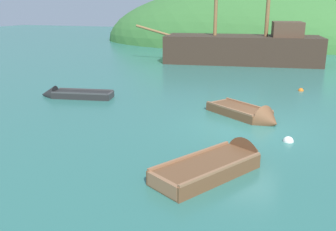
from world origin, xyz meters
TOP-DOWN VIEW (x-y plane):
  - ground_plane at (0.00, 0.00)m, footprint 120.00×120.00m
  - shore_hill at (-4.06, 34.20)m, footprint 37.90×22.34m
  - sailing_ship at (-2.56, 16.47)m, footprint 14.84×5.62m
  - rowboat_portside at (-0.14, -4.14)m, footprint 3.01×3.98m
  - rowboat_near_dock at (-0.07, 1.17)m, footprint 3.46×2.96m
  - rowboat_far at (-8.96, 1.88)m, footprint 3.78×1.60m
  - buoy_orange at (1.92, 7.25)m, footprint 0.30×0.30m
  - buoy_white at (1.56, -1.17)m, footprint 0.36×0.36m

SIDE VIEW (x-z plane):
  - ground_plane at x=0.00m, z-range 0.00..0.00m
  - shore_hill at x=-4.06m, z-range -6.81..6.81m
  - buoy_orange at x=1.92m, z-range -0.15..0.15m
  - buoy_white at x=1.56m, z-range -0.18..0.18m
  - rowboat_far at x=-8.96m, z-range -0.38..0.57m
  - rowboat_near_dock at x=-0.07m, z-range -0.48..0.71m
  - rowboat_portside at x=-0.14m, z-range -0.45..0.74m
  - sailing_ship at x=-2.56m, z-range -4.97..6.67m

